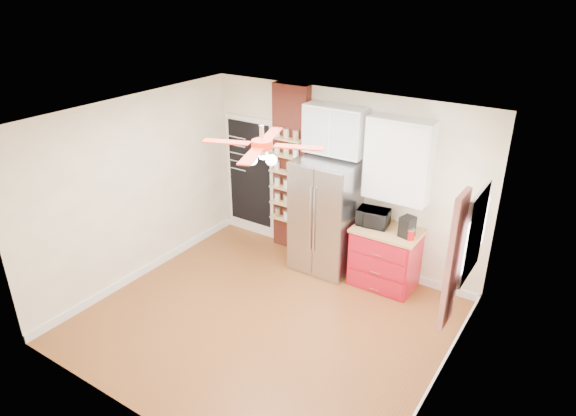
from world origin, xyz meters
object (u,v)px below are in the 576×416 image
Objects in this scene: ceiling_fan at (262,145)px; pantry_jar_oats at (277,166)px; coffee_maker at (407,227)px; toaster_oven at (373,217)px; canister_left at (410,235)px; fridge at (326,216)px; red_cabinet at (385,257)px.

pantry_jar_oats is at bearing 120.00° from ceiling_fan.
pantry_jar_oats is at bearing -170.70° from coffee_maker.
toaster_oven reaches higher than canister_left.
fridge is 1.27m from coffee_maker.
ceiling_fan reaches higher than pantry_jar_oats.
toaster_oven is 1.76m from pantry_jar_oats.
ceiling_fan is 2.30m from toaster_oven.
red_cabinet is at bearing -2.86° from pantry_jar_oats.
ceiling_fan is 11.24× the size of pantry_jar_oats.
pantry_jar_oats is (-2.24, 0.14, 0.39)m from coffee_maker.
red_cabinet is 6.69× the size of canister_left.
coffee_maker is (0.53, -0.06, 0.02)m from toaster_oven.
fridge is at bearing 177.63° from canister_left.
fridge is 6.07× the size of coffee_maker.
pantry_jar_oats is at bearing 171.43° from fridge.
red_cabinet is at bearing -175.78° from coffee_maker.
fridge is 14.05× the size of pantry_jar_oats.
toaster_oven is at bearing 4.90° from fridge.
fridge is 0.75m from toaster_oven.
ceiling_fan is (-0.92, -1.68, 1.97)m from red_cabinet.
fridge is 1.06m from red_cabinet.
pantry_jar_oats is (-2.32, 0.20, 0.46)m from canister_left.
coffee_maker is at bearing 53.43° from ceiling_fan.
canister_left is at bearing 50.67° from ceiling_fan.
pantry_jar_oats reaches higher than toaster_oven.
toaster_oven reaches higher than red_cabinet.
fridge reaches higher than pantry_jar_oats.
toaster_oven is at bearing -173.33° from coffee_maker.
coffee_maker is (1.21, 1.64, -1.38)m from ceiling_fan.
ceiling_fan is 2.46m from coffee_maker.
ceiling_fan is 4.85× the size of coffee_maker.
ceiling_fan is at bearing -113.64° from coffee_maker.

